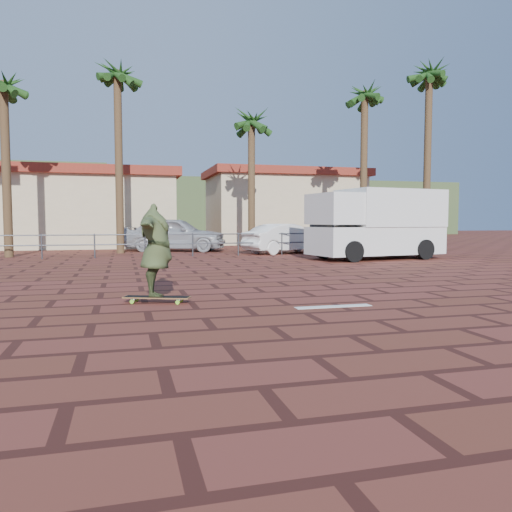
{
  "coord_description": "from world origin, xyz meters",
  "views": [
    {
      "loc": [
        -2.87,
        -9.26,
        1.51
      ],
      "look_at": [
        -0.27,
        0.49,
        0.8
      ],
      "focal_mm": 35.0,
      "sensor_mm": 36.0,
      "label": 1
    }
  ],
  "objects_px": {
    "car_silver": "(175,234)",
    "longboard": "(157,298)",
    "skateboarder": "(156,250)",
    "campervan": "(377,223)",
    "car_white": "(286,239)"
  },
  "relations": [
    {
      "from": "skateboarder",
      "to": "car_white",
      "type": "bearing_deg",
      "value": -18.75
    },
    {
      "from": "longboard",
      "to": "skateboarder",
      "type": "bearing_deg",
      "value": 20.07
    },
    {
      "from": "campervan",
      "to": "car_silver",
      "type": "height_order",
      "value": "campervan"
    },
    {
      "from": "longboard",
      "to": "car_silver",
      "type": "bearing_deg",
      "value": 103.55
    },
    {
      "from": "car_silver",
      "to": "car_white",
      "type": "xyz_separation_m",
      "value": [
        4.88,
        -3.0,
        -0.17
      ]
    },
    {
      "from": "skateboarder",
      "to": "campervan",
      "type": "relative_size",
      "value": 0.38
    },
    {
      "from": "car_white",
      "to": "skateboarder",
      "type": "bearing_deg",
      "value": 132.0
    },
    {
      "from": "skateboarder",
      "to": "longboard",
      "type": "bearing_deg",
      "value": 98.54
    },
    {
      "from": "car_silver",
      "to": "skateboarder",
      "type": "bearing_deg",
      "value": -165.97
    },
    {
      "from": "car_silver",
      "to": "longboard",
      "type": "bearing_deg",
      "value": -165.97
    },
    {
      "from": "skateboarder",
      "to": "car_silver",
      "type": "distance_m",
      "value": 16.11
    },
    {
      "from": "longboard",
      "to": "campervan",
      "type": "height_order",
      "value": "campervan"
    },
    {
      "from": "skateboarder",
      "to": "car_silver",
      "type": "bearing_deg",
      "value": 2.02
    },
    {
      "from": "longboard",
      "to": "skateboarder",
      "type": "height_order",
      "value": "skateboarder"
    },
    {
      "from": "car_white",
      "to": "longboard",
      "type": "bearing_deg",
      "value": 132.0
    }
  ]
}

